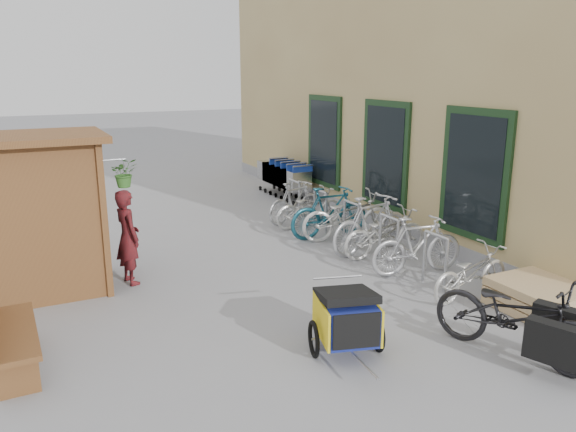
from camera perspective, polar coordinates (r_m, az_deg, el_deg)
name	(u,v)px	position (r m, az deg, el deg)	size (l,w,h in m)	color
ground	(304,314)	(7.93, 1.60, -9.89)	(80.00, 80.00, 0.00)	gray
building	(454,61)	(14.70, 16.51, 14.83)	(6.07, 13.00, 7.00)	tan
kiosk	(26,193)	(9.01, -25.08, 2.10)	(2.49, 1.65, 2.40)	brown
bike_rack	(351,219)	(10.82, 6.44, -0.33)	(0.05, 5.35, 0.86)	#A5A8AD
pallet_stack	(540,297)	(8.67, 24.24, -7.56)	(1.00, 1.20, 0.40)	tan
bench	(5,329)	(7.10, -26.78, -10.18)	(0.50, 1.57, 0.99)	brown
shopping_carts	(283,175)	(14.91, -0.49, 4.21)	(0.57, 2.26, 1.02)	silver
child_trailer	(347,316)	(6.77, 5.97, -10.11)	(0.93, 1.46, 0.84)	navy
cargo_bike	(518,318)	(7.12, 22.34, -9.53)	(1.34, 2.08, 1.03)	black
person_kiosk	(128,237)	(9.13, -15.96, -2.07)	(0.55, 0.36, 1.51)	maroon
bike_0	(471,273)	(8.73, 18.09, -5.49)	(0.53, 1.51, 0.79)	silver
bike_1	(417,245)	(9.48, 13.00, -2.92)	(0.46, 1.64, 0.99)	#BABBBF
bike_2	(385,233)	(10.27, 9.82, -1.68)	(0.59, 1.70, 0.89)	silver
bike_3	(371,224)	(10.43, 8.44, -0.82)	(0.51, 1.81, 1.09)	#BABBBF
bike_4	(348,216)	(11.16, 6.09, 0.02)	(0.66, 1.88, 0.99)	silver
bike_5	(330,212)	(11.30, 4.25, 0.40)	(0.49, 1.74, 1.05)	#1A5468
bike_6	(309,208)	(12.06, 2.18, 0.86)	(0.56, 1.61, 0.85)	silver
bike_7	(295,202)	(12.43, 0.71, 1.44)	(0.43, 1.52, 0.92)	#BABBBF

